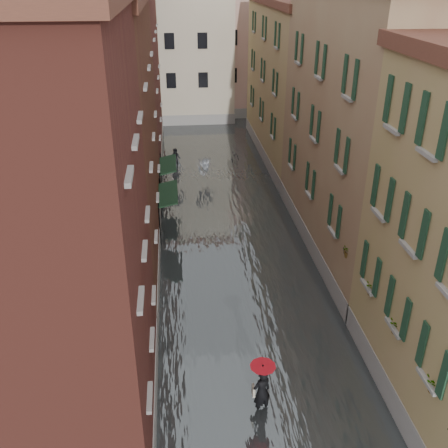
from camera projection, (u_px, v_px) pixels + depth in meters
ground at (261, 367)px, 19.26m from camera, size 120.00×120.00×0.00m
floodwater at (226, 217)px, 30.74m from camera, size 10.00×60.00×0.20m
building_left_near at (34, 259)px, 13.91m from camera, size 6.00×8.00×13.00m
building_left_mid at (89, 145)px, 23.77m from camera, size 6.00×14.00×12.50m
building_left_far at (116, 72)px, 36.73m from camera, size 6.00×16.00×14.00m
building_right_mid at (374, 131)px, 24.93m from camera, size 6.00×14.00×13.00m
building_right_far at (301, 85)px, 38.57m from camera, size 6.00×16.00×11.50m
building_end_cream at (170, 51)px, 49.74m from camera, size 12.00×9.00×13.00m
building_end_pink at (256, 52)px, 52.55m from camera, size 10.00×9.00×12.00m
awning_near at (167, 195)px, 27.94m from camera, size 1.09×3.39×2.80m
awning_far at (167, 166)px, 32.11m from camera, size 1.09×3.24×2.80m
window_planters at (386, 298)px, 17.34m from camera, size 0.59×8.39×0.84m
pedestrian_main at (262, 385)px, 16.79m from camera, size 0.88×0.88×2.06m
pedestrian_far at (176, 159)px, 38.22m from camera, size 0.90×0.77×1.62m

